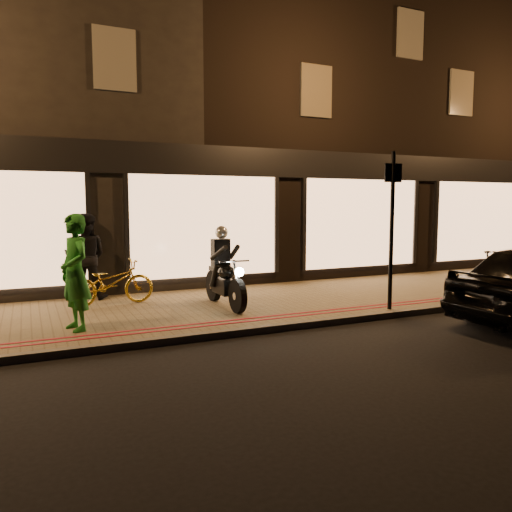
{
  "coord_description": "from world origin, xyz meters",
  "views": [
    {
      "loc": [
        -3.86,
        -7.26,
        2.14
      ],
      "look_at": [
        0.3,
        1.75,
        1.1
      ],
      "focal_mm": 35.0,
      "sensor_mm": 36.0,
      "label": 1
    }
  ],
  "objects": [
    {
      "name": "ground",
      "position": [
        0.0,
        0.0,
        0.0
      ],
      "size": [
        90.0,
        90.0,
        0.0
      ],
      "primitive_type": "plane",
      "color": "black",
      "rests_on": "ground"
    },
    {
      "name": "sidewalk",
      "position": [
        0.0,
        2.0,
        0.06
      ],
      "size": [
        50.0,
        4.0,
        0.12
      ],
      "primitive_type": "cube",
      "color": "#746547",
      "rests_on": "ground"
    },
    {
      "name": "kerb_stone",
      "position": [
        0.0,
        0.05,
        0.06
      ],
      "size": [
        50.0,
        0.14,
        0.12
      ],
      "primitive_type": "cube",
      "color": "#59544C",
      "rests_on": "ground"
    },
    {
      "name": "red_kerb_lines",
      "position": [
        0.0,
        0.55,
        0.12
      ],
      "size": [
        50.0,
        0.26,
        0.01
      ],
      "color": "maroon",
      "rests_on": "sidewalk"
    },
    {
      "name": "building_row",
      "position": [
        -0.0,
        8.99,
        4.25
      ],
      "size": [
        48.0,
        10.11,
        8.5
      ],
      "color": "black",
      "rests_on": "ground"
    },
    {
      "name": "motorcycle",
      "position": [
        -0.36,
        1.85,
        0.73
      ],
      "size": [
        0.6,
        1.94,
        1.59
      ],
      "rotation": [
        0.0,
        0.0,
        0.0
      ],
      "color": "black",
      "rests_on": "sidewalk"
    },
    {
      "name": "sign_post",
      "position": [
        2.44,
        0.25,
        1.8
      ],
      "size": [
        0.35,
        0.09,
        3.0
      ],
      "rotation": [
        0.0,
        0.0,
        -0.16
      ],
      "color": "black",
      "rests_on": "sidewalk"
    },
    {
      "name": "bicycle_gold",
      "position": [
        -2.38,
        2.89,
        0.57
      ],
      "size": [
        1.77,
        0.75,
        0.9
      ],
      "primitive_type": "imported",
      "rotation": [
        0.0,
        0.0,
        1.66
      ],
      "color": "gold",
      "rests_on": "sidewalk"
    },
    {
      "name": "bicycle_dark",
      "position": [
        5.79,
        0.71,
        0.61
      ],
      "size": [
        1.67,
        0.73,
        0.97
      ],
      "primitive_type": "imported",
      "rotation": [
        0.0,
        0.0,
        1.74
      ],
      "color": "black",
      "rests_on": "sidewalk"
    },
    {
      "name": "person_green",
      "position": [
        -3.19,
        1.09,
        1.05
      ],
      "size": [
        0.64,
        0.79,
        1.87
      ],
      "primitive_type": "imported",
      "rotation": [
        0.0,
        0.0,
        -1.25
      ],
      "color": "#1E7121",
      "rests_on": "sidewalk"
    },
    {
      "name": "person_dark",
      "position": [
        -2.75,
        3.77,
        1.03
      ],
      "size": [
        1.06,
        0.94,
        1.82
      ],
      "primitive_type": "imported",
      "rotation": [
        0.0,
        0.0,
        2.82
      ],
      "color": "black",
      "rests_on": "sidewalk"
    }
  ]
}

